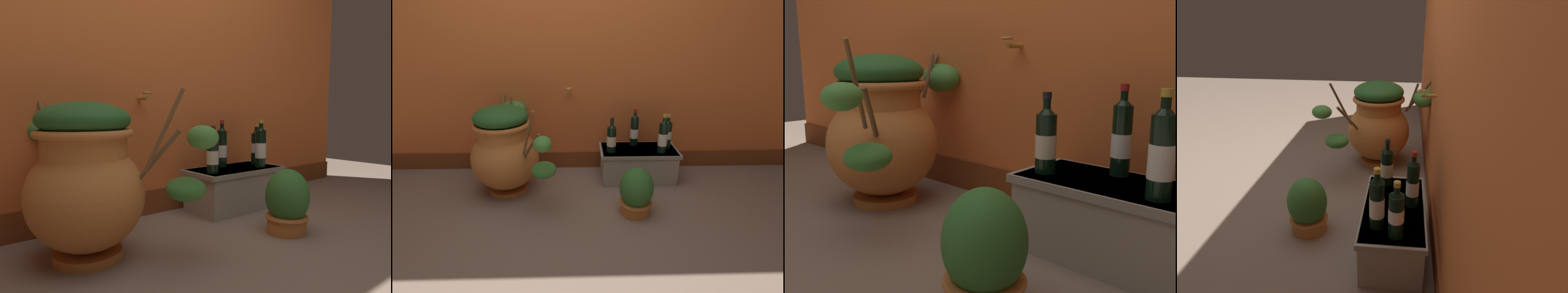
# 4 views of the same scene
# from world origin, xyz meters

# --- Properties ---
(ground_plane) EXTENTS (7.00, 7.00, 0.00)m
(ground_plane) POSITION_xyz_m (0.00, 0.00, 0.00)
(ground_plane) COLOR #7A6656
(back_wall) EXTENTS (4.40, 0.33, 2.60)m
(back_wall) POSITION_xyz_m (0.00, 1.20, 1.29)
(back_wall) COLOR #D6662D
(back_wall) RESTS_ON ground_plane
(terracotta_urn) EXTENTS (0.69, 1.02, 0.77)m
(terracotta_urn) POSITION_xyz_m (-0.43, 0.69, 0.37)
(terracotta_urn) COLOR #C17033
(terracotta_urn) RESTS_ON ground_plane
(stone_ledge) EXTENTS (0.67, 0.34, 0.28)m
(stone_ledge) POSITION_xyz_m (0.67, 0.86, 0.15)
(stone_ledge) COLOR #9E9384
(stone_ledge) RESTS_ON ground_plane
(wine_bottle_left) EXTENTS (0.08, 0.08, 0.30)m
(wine_bottle_left) POSITION_xyz_m (0.42, 0.80, 0.41)
(wine_bottle_left) COLOR black
(wine_bottle_left) RESTS_ON stone_ledge
(wine_bottle_middle) EXTENTS (0.08, 0.08, 0.33)m
(wine_bottle_middle) POSITION_xyz_m (0.84, 0.78, 0.43)
(wine_bottle_middle) COLOR black
(wine_bottle_middle) RESTS_ON stone_ledge
(wine_bottle_right) EXTENTS (0.07, 0.07, 0.33)m
(wine_bottle_right) POSITION_xyz_m (0.64, 0.96, 0.42)
(wine_bottle_right) COLOR black
(wine_bottle_right) RESTS_ON stone_ledge
(wine_bottle_back) EXTENTS (0.08, 0.08, 0.30)m
(wine_bottle_back) POSITION_xyz_m (0.91, 0.88, 0.42)
(wine_bottle_back) COLOR black
(wine_bottle_back) RESTS_ON stone_ledge
(potted_shrub) EXTENTS (0.24, 0.24, 0.36)m
(potted_shrub) POSITION_xyz_m (0.56, 0.33, 0.17)
(potted_shrub) COLOR #C17033
(potted_shrub) RESTS_ON ground_plane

